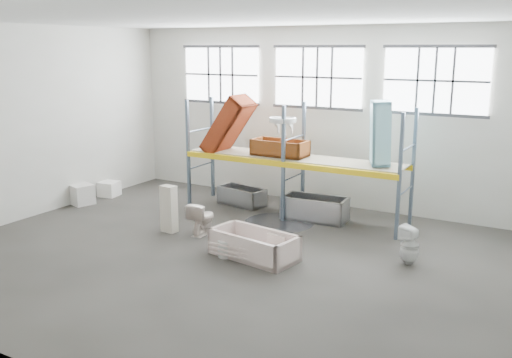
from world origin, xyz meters
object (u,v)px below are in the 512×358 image
Objects in this scene: toilet_beige at (202,218)px; cistern_tall at (169,209)px; blue_tub_upright at (380,133)px; carton_near at (81,194)px; rust_tub_flat at (280,148)px; bucket at (225,249)px; steel_tub_left at (242,196)px; bathtub_beige at (254,245)px; toilet_white at (410,245)px; steel_tub_right at (315,208)px.

cistern_tall is at bearing 15.16° from toilet_beige.
carton_near is at bearing -165.59° from blue_tub_upright.
rust_tub_flat is 2.21× the size of carton_near.
steel_tub_left is at bearing 116.22° from bucket.
blue_tub_upright reaches higher than bathtub_beige.
cistern_tall is 1.39× the size of toilet_white.
carton_near is (-4.59, 0.47, -0.11)m from toilet_beige.
bathtub_beige is 1.38× the size of steel_tub_left.
bathtub_beige is at bearing -90.49° from steel_tub_right.
steel_tub_right is 2.51× the size of carton_near.
blue_tub_upright is (1.61, 0.13, 2.09)m from steel_tub_right.
blue_tub_upright is (4.29, 2.81, 1.82)m from cistern_tall.
toilet_beige is 0.52× the size of blue_tub_upright.
steel_tub_left is at bearing -82.38° from toilet_beige.
rust_tub_flat is 2.73m from blue_tub_upright.
toilet_white is 3.88m from bucket.
cistern_tall is 0.84× the size of steel_tub_left.
carton_near is (-5.91, 1.49, 0.10)m from bucket.
carton_near is at bearing -160.02° from rust_tub_flat.
bucket is at bearing -142.91° from bathtub_beige.
bucket is at bearing -52.15° from toilet_white.
blue_tub_upright reaches higher than carton_near.
cistern_tall is 0.78× the size of rust_tub_flat.
toilet_beige is 0.54× the size of rust_tub_flat.
toilet_white is at bearing 12.82° from cistern_tall.
bathtub_beige is at bearing -53.00° from toilet_white.
steel_tub_right is (2.41, -0.28, 0.05)m from steel_tub_left.
steel_tub_left is at bearing 173.28° from steel_tub_right.
blue_tub_upright is at bearing 38.04° from cistern_tall.
rust_tub_flat is (1.63, 2.71, 1.24)m from cistern_tall.
cistern_tall reaches higher than steel_tub_right.
toilet_beige is (-1.87, 0.73, 0.12)m from bathtub_beige.
toilet_white is (4.87, 0.53, 0.02)m from toilet_beige.
steel_tub_right is at bearing -6.72° from steel_tub_left.
cistern_tall reaches higher than toilet_beige.
steel_tub_right is at bearing -175.37° from blue_tub_upright.
steel_tub_left is 2.08m from rust_tub_flat.
cistern_tall is 3.81m from steel_tub_right.
toilet_beige is 0.96× the size of toilet_white.
steel_tub_right reaches higher than bathtub_beige.
bathtub_beige is at bearing 28.02° from bucket.
blue_tub_upright is at bearing -2.19° from steel_tub_left.
bathtub_beige is 4.23m from blue_tub_upright.
bucket is (-2.18, -3.57, -2.21)m from blue_tub_upright.
toilet_white is at bearing -21.95° from steel_tub_left.
bathtub_beige is 2.00m from toilet_beige.
bathtub_beige is 3.15m from steel_tub_right.
bathtub_beige is 6.57m from carton_near.
toilet_white is 4.68m from rust_tub_flat.
toilet_white reaches higher than carton_near.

